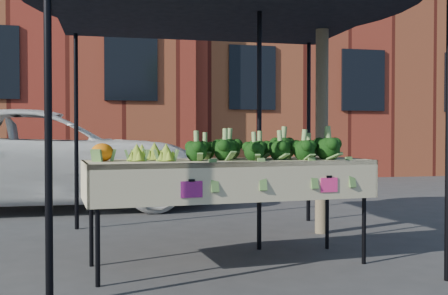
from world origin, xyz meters
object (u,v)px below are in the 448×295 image
at_px(vehicle, 46,32).
at_px(street_tree, 322,51).
at_px(table, 229,212).
at_px(canopy, 222,108).

height_order(vehicle, street_tree, vehicle).
bearing_deg(vehicle, table, -156.71).
height_order(canopy, vehicle, vehicle).
relative_size(vehicle, street_tree, 1.31).
distance_m(canopy, street_tree, 1.57).
relative_size(table, vehicle, 0.46).
height_order(table, canopy, canopy).
bearing_deg(table, vehicle, 114.94).
bearing_deg(vehicle, street_tree, -133.61).
bearing_deg(vehicle, canopy, -152.10).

